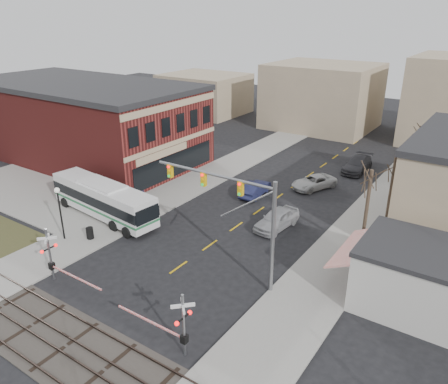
{
  "coord_description": "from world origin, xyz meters",
  "views": [
    {
      "loc": [
        18.41,
        -19.13,
        17.73
      ],
      "look_at": [
        -0.67,
        9.06,
        3.5
      ],
      "focal_mm": 35.0,
      "sensor_mm": 36.0,
      "label": 1
    }
  ],
  "objects_px": {
    "transit_bus": "(103,199)",
    "car_d": "(357,164)",
    "rr_crossing_east": "(178,323)",
    "street_lamp": "(59,203)",
    "car_b": "(255,188)",
    "car_a": "(277,219)",
    "pedestrian_far": "(144,198)",
    "rr_crossing_west": "(54,257)",
    "pedestrian_near": "(124,212)",
    "traffic_signal_mast": "(238,206)",
    "car_c": "(314,182)",
    "trash_bin": "(90,233)"
  },
  "relations": [
    {
      "from": "rr_crossing_west",
      "to": "car_d",
      "type": "relative_size",
      "value": 0.97
    },
    {
      "from": "transit_bus",
      "to": "pedestrian_far",
      "type": "xyz_separation_m",
      "value": [
        1.62,
        3.49,
        -0.83
      ]
    },
    {
      "from": "car_a",
      "to": "pedestrian_far",
      "type": "relative_size",
      "value": 3.0
    },
    {
      "from": "rr_crossing_west",
      "to": "car_b",
      "type": "distance_m",
      "value": 21.56
    },
    {
      "from": "transit_bus",
      "to": "street_lamp",
      "type": "distance_m",
      "value": 5.27
    },
    {
      "from": "rr_crossing_east",
      "to": "car_a",
      "type": "distance_m",
      "value": 16.71
    },
    {
      "from": "transit_bus",
      "to": "traffic_signal_mast",
      "type": "bearing_deg",
      "value": -6.18
    },
    {
      "from": "rr_crossing_east",
      "to": "pedestrian_near",
      "type": "relative_size",
      "value": 3.06
    },
    {
      "from": "traffic_signal_mast",
      "to": "car_b",
      "type": "height_order",
      "value": "traffic_signal_mast"
    },
    {
      "from": "traffic_signal_mast",
      "to": "pedestrian_far",
      "type": "bearing_deg",
      "value": 159.71
    },
    {
      "from": "car_a",
      "to": "street_lamp",
      "type": "bearing_deg",
      "value": -132.85
    },
    {
      "from": "rr_crossing_east",
      "to": "car_a",
      "type": "bearing_deg",
      "value": 98.73
    },
    {
      "from": "car_c",
      "to": "car_d",
      "type": "distance_m",
      "value": 8.2
    },
    {
      "from": "transit_bus",
      "to": "pedestrian_near",
      "type": "xyz_separation_m",
      "value": [
        2.39,
        0.13,
        -0.75
      ]
    },
    {
      "from": "traffic_signal_mast",
      "to": "car_d",
      "type": "bearing_deg",
      "value": 90.68
    },
    {
      "from": "trash_bin",
      "to": "pedestrian_near",
      "type": "relative_size",
      "value": 0.53
    },
    {
      "from": "traffic_signal_mast",
      "to": "street_lamp",
      "type": "bearing_deg",
      "value": -167.6
    },
    {
      "from": "transit_bus",
      "to": "car_d",
      "type": "distance_m",
      "value": 29.53
    },
    {
      "from": "rr_crossing_east",
      "to": "pedestrian_far",
      "type": "bearing_deg",
      "value": 139.16
    },
    {
      "from": "car_b",
      "to": "pedestrian_near",
      "type": "height_order",
      "value": "pedestrian_near"
    },
    {
      "from": "transit_bus",
      "to": "rr_crossing_east",
      "type": "height_order",
      "value": "rr_crossing_east"
    },
    {
      "from": "car_d",
      "to": "pedestrian_far",
      "type": "distance_m",
      "value": 25.7
    },
    {
      "from": "rr_crossing_east",
      "to": "car_d",
      "type": "distance_m",
      "value": 34.9
    },
    {
      "from": "rr_crossing_west",
      "to": "car_b",
      "type": "xyz_separation_m",
      "value": [
        3.74,
        21.2,
        -1.2
      ]
    },
    {
      "from": "transit_bus",
      "to": "traffic_signal_mast",
      "type": "relative_size",
      "value": 1.3
    },
    {
      "from": "car_d",
      "to": "rr_crossing_east",
      "type": "bearing_deg",
      "value": -87.93
    },
    {
      "from": "car_d",
      "to": "pedestrian_near",
      "type": "distance_m",
      "value": 28.23
    },
    {
      "from": "street_lamp",
      "to": "car_d",
      "type": "bearing_deg",
      "value": 64.11
    },
    {
      "from": "rr_crossing_west",
      "to": "rr_crossing_east",
      "type": "xyz_separation_m",
      "value": [
        11.51,
        -0.52,
        0.0
      ]
    },
    {
      "from": "car_a",
      "to": "pedestrian_far",
      "type": "distance_m",
      "value": 13.08
    },
    {
      "from": "transit_bus",
      "to": "rr_crossing_east",
      "type": "distance_m",
      "value": 19.35
    },
    {
      "from": "car_b",
      "to": "pedestrian_near",
      "type": "xyz_separation_m",
      "value": [
        -6.63,
        -11.97,
        0.27
      ]
    },
    {
      "from": "transit_bus",
      "to": "trash_bin",
      "type": "distance_m",
      "value": 4.59
    },
    {
      "from": "rr_crossing_east",
      "to": "street_lamp",
      "type": "bearing_deg",
      "value": 164.0
    },
    {
      "from": "car_d",
      "to": "pedestrian_near",
      "type": "xyz_separation_m",
      "value": [
        -12.91,
        -25.1,
        0.2
      ]
    },
    {
      "from": "traffic_signal_mast",
      "to": "rr_crossing_east",
      "type": "relative_size",
      "value": 1.71
    },
    {
      "from": "traffic_signal_mast",
      "to": "car_c",
      "type": "distance_m",
      "value": 19.79
    },
    {
      "from": "trash_bin",
      "to": "car_d",
      "type": "distance_m",
      "value": 31.72
    },
    {
      "from": "car_a",
      "to": "car_d",
      "type": "distance_m",
      "value": 18.4
    },
    {
      "from": "transit_bus",
      "to": "pedestrian_far",
      "type": "relative_size",
      "value": 7.45
    },
    {
      "from": "pedestrian_near",
      "to": "pedestrian_far",
      "type": "bearing_deg",
      "value": 18.47
    },
    {
      "from": "car_b",
      "to": "rr_crossing_east",
      "type": "bearing_deg",
      "value": 104.98
    },
    {
      "from": "rr_crossing_east",
      "to": "pedestrian_far",
      "type": "height_order",
      "value": "rr_crossing_east"
    },
    {
      "from": "transit_bus",
      "to": "car_a",
      "type": "height_order",
      "value": "transit_bus"
    },
    {
      "from": "traffic_signal_mast",
      "to": "car_c",
      "type": "bearing_deg",
      "value": 97.19
    },
    {
      "from": "rr_crossing_west",
      "to": "rr_crossing_east",
      "type": "relative_size",
      "value": 1.0
    },
    {
      "from": "transit_bus",
      "to": "car_b",
      "type": "relative_size",
      "value": 2.68
    },
    {
      "from": "traffic_signal_mast",
      "to": "pedestrian_near",
      "type": "distance_m",
      "value": 14.16
    },
    {
      "from": "traffic_signal_mast",
      "to": "rr_crossing_west",
      "type": "xyz_separation_m",
      "value": [
        -10.35,
        -7.4,
        -3.75
      ]
    },
    {
      "from": "pedestrian_near",
      "to": "pedestrian_far",
      "type": "height_order",
      "value": "pedestrian_near"
    }
  ]
}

